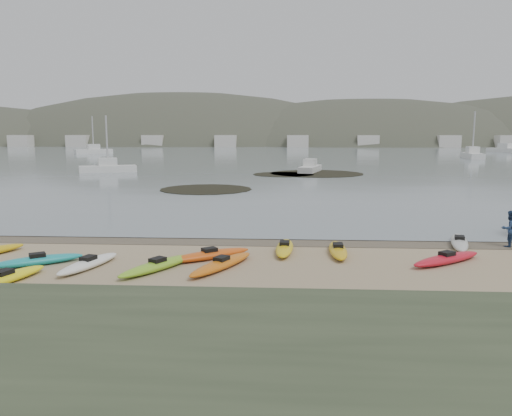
{
  "coord_description": "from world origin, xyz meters",
  "views": [
    {
      "loc": [
        1.33,
        -22.79,
        4.97
      ],
      "look_at": [
        0.0,
        0.0,
        1.5
      ],
      "focal_mm": 35.0,
      "sensor_mm": 36.0,
      "label": 1
    }
  ],
  "objects": [
    {
      "name": "far_hills",
      "position": [
        39.38,
        193.97,
        -15.93
      ],
      "size": [
        550.0,
        135.0,
        80.0
      ],
      "color": "#384235",
      "rests_on": "ground"
    },
    {
      "name": "moored_boats",
      "position": [
        11.59,
        78.61,
        0.57
      ],
      "size": [
        106.7,
        73.61,
        1.21
      ],
      "color": "silver",
      "rests_on": "ground"
    },
    {
      "name": "person_east",
      "position": [
        11.16,
        -0.8,
        0.8
      ],
      "size": [
        0.92,
        0.8,
        1.61
      ],
      "primitive_type": "imported",
      "rotation": [
        0.0,
        0.0,
        3.42
      ],
      "color": "navy",
      "rests_on": "ground"
    },
    {
      "name": "water",
      "position": [
        0.0,
        300.0,
        0.01
      ],
      "size": [
        1200.0,
        1200.0,
        0.0
      ],
      "primitive_type": "plane",
      "color": "slate",
      "rests_on": "ground"
    },
    {
      "name": "wet_sand",
      "position": [
        0.0,
        -0.3,
        0.0
      ],
      "size": [
        60.0,
        60.0,
        0.0
      ],
      "primitive_type": "plane",
      "color": "brown",
      "rests_on": "ground"
    },
    {
      "name": "ground",
      "position": [
        0.0,
        0.0,
        0.0
      ],
      "size": [
        600.0,
        600.0,
        0.0
      ],
      "primitive_type": "plane",
      "color": "tan",
      "rests_on": "ground"
    },
    {
      "name": "far_town",
      "position": [
        6.0,
        145.0,
        2.0
      ],
      "size": [
        199.0,
        5.0,
        4.0
      ],
      "color": "beige",
      "rests_on": "ground"
    },
    {
      "name": "kayaks",
      "position": [
        -1.55,
        -4.13,
        0.17
      ],
      "size": [
        22.0,
        10.05,
        0.34
      ],
      "color": "gold",
      "rests_on": "ground"
    },
    {
      "name": "kelp_mats",
      "position": [
        1.45,
        32.67,
        0.03
      ],
      "size": [
        20.31,
        27.08,
        0.04
      ],
      "color": "black",
      "rests_on": "water"
    }
  ]
}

